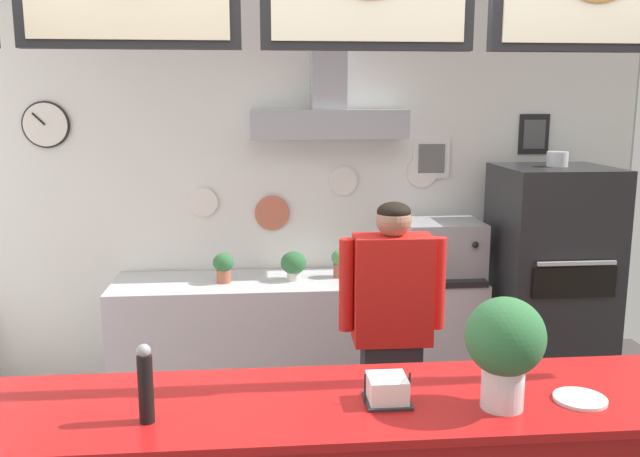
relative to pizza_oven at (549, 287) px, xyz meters
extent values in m
cube|color=gray|center=(-1.62, 0.60, 0.63)|extent=(4.91, 0.12, 2.94)
cube|color=white|center=(-1.62, 0.54, 0.63)|extent=(4.87, 0.01, 2.90)
cylinder|color=black|center=(-3.46, 0.52, 1.11)|extent=(0.32, 0.02, 0.32)
cylinder|color=white|center=(-3.46, 0.51, 1.11)|extent=(0.30, 0.01, 0.30)
cube|color=black|center=(-3.50, 0.50, 1.15)|extent=(0.09, 0.01, 0.09)
cylinder|color=white|center=(-2.40, 0.52, 0.55)|extent=(0.21, 0.02, 0.21)
cylinder|color=#C1664C|center=(-1.90, 0.52, 0.46)|extent=(0.25, 0.02, 0.25)
cylinder|color=white|center=(-1.38, 0.52, 0.69)|extent=(0.21, 0.02, 0.21)
cylinder|color=white|center=(-0.80, 0.52, 0.75)|extent=(0.23, 0.02, 0.23)
cube|color=black|center=(0.04, 0.52, 1.03)|extent=(0.23, 0.02, 0.29)
cube|color=#4D4D4D|center=(0.04, 0.51, 1.03)|extent=(0.16, 0.01, 0.21)
cube|color=#997047|center=(-0.14, 0.52, 0.69)|extent=(0.27, 0.02, 0.23)
cube|color=#A0A0A0|center=(-0.14, 0.51, 0.69)|extent=(0.19, 0.01, 0.16)
cube|color=white|center=(-0.73, 0.52, 0.85)|extent=(0.27, 0.02, 0.30)
cube|color=#606060|center=(-0.73, 0.51, 0.85)|extent=(0.20, 0.01, 0.21)
cube|color=#A3A5AD|center=(-1.50, 0.39, 1.11)|extent=(1.09, 0.31, 0.20)
cube|color=#A3A5AD|center=(-1.50, 0.42, 1.63)|extent=(0.24, 0.24, 0.84)
cube|color=#B31515|center=(-1.62, -2.18, 0.24)|extent=(3.67, 0.61, 0.03)
cube|color=silver|center=(-1.73, 0.20, -0.40)|extent=(2.57, 0.63, 0.89)
cube|color=#9FA1A5|center=(-1.73, 0.20, -0.68)|extent=(2.44, 0.58, 0.02)
cube|color=#232326|center=(0.00, 0.00, 0.00)|extent=(0.74, 0.70, 1.68)
cube|color=black|center=(0.00, -0.36, 0.13)|extent=(0.55, 0.02, 0.20)
cube|color=silver|center=(0.00, -0.38, 0.26)|extent=(0.52, 0.02, 0.02)
cylinder|color=silver|center=(0.00, 0.00, 0.89)|extent=(0.14, 0.14, 0.10)
cube|color=#232328|center=(-1.29, -0.92, -0.43)|extent=(0.32, 0.21, 0.82)
cube|color=red|center=(-1.29, -0.92, 0.28)|extent=(0.42, 0.23, 0.59)
cylinder|color=red|center=(-1.04, -0.92, 0.31)|extent=(0.08, 0.08, 0.50)
cylinder|color=red|center=(-1.54, -0.91, 0.31)|extent=(0.08, 0.08, 0.50)
sphere|color=#997056|center=(-1.29, -0.92, 0.66)|extent=(0.19, 0.19, 0.19)
ellipsoid|color=black|center=(-1.29, -0.92, 0.70)|extent=(0.18, 0.18, 0.10)
cube|color=#A3A5AD|center=(-0.72, 0.18, 0.24)|extent=(0.54, 0.44, 0.40)
cylinder|color=#4C4C51|center=(-0.83, -0.07, 0.22)|extent=(0.06, 0.06, 0.06)
cube|color=black|center=(-0.72, -0.08, 0.06)|extent=(0.49, 0.10, 0.04)
sphere|color=black|center=(-0.56, -0.06, 0.32)|extent=(0.04, 0.04, 0.04)
cylinder|color=beige|center=(-1.77, 0.18, 0.07)|extent=(0.09, 0.09, 0.06)
ellipsoid|color=#2D6638|center=(-1.77, 0.18, 0.17)|extent=(0.18, 0.18, 0.16)
cylinder|color=#9E563D|center=(-2.25, 0.16, 0.09)|extent=(0.10, 0.10, 0.09)
ellipsoid|color=#2D6638|center=(-2.25, 0.16, 0.18)|extent=(0.14, 0.14, 0.13)
cylinder|color=beige|center=(-1.08, 0.23, 0.08)|extent=(0.12, 0.12, 0.07)
ellipsoid|color=#2D6638|center=(-1.08, 0.23, 0.18)|extent=(0.19, 0.19, 0.17)
cylinder|color=#9E563D|center=(-1.43, 0.24, 0.09)|extent=(0.10, 0.10, 0.09)
ellipsoid|color=#47894C|center=(-1.43, 0.24, 0.18)|extent=(0.13, 0.13, 0.11)
cylinder|color=silver|center=(-1.19, -2.29, 0.33)|extent=(0.14, 0.14, 0.16)
cylinder|color=gray|center=(-1.19, -2.29, 0.28)|extent=(0.13, 0.13, 0.05)
ellipsoid|color=#2D6638|center=(-1.19, -2.29, 0.50)|extent=(0.27, 0.27, 0.27)
cylinder|color=white|center=(-0.90, -2.27, 0.26)|extent=(0.18, 0.18, 0.01)
cube|color=#262628|center=(-1.57, -2.22, 0.26)|extent=(0.15, 0.15, 0.01)
cylinder|color=#262628|center=(-1.64, -2.22, 0.31)|extent=(0.01, 0.01, 0.11)
cylinder|color=#262628|center=(-1.49, -2.22, 0.31)|extent=(0.01, 0.01, 0.11)
cube|color=white|center=(-1.57, -2.22, 0.30)|extent=(0.13, 0.13, 0.09)
cylinder|color=black|center=(-2.36, -2.29, 0.37)|extent=(0.05, 0.05, 0.22)
sphere|color=gray|center=(-2.36, -2.29, 0.50)|extent=(0.04, 0.04, 0.04)
camera|label=1|loc=(-1.99, -4.35, 1.27)|focal=37.76mm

